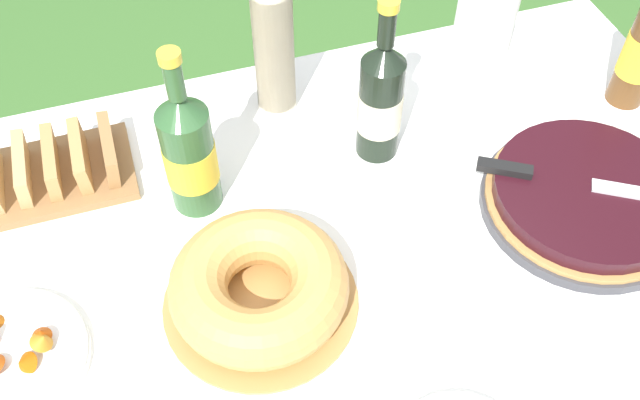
{
  "coord_description": "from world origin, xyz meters",
  "views": [
    {
      "loc": [
        -0.26,
        -0.6,
        1.71
      ],
      "look_at": [
        -0.04,
        0.09,
        0.84
      ],
      "focal_mm": 40.0,
      "sensor_mm": 36.0,
      "label": 1
    }
  ],
  "objects_px": {
    "juice_bottle_red": "(380,100)",
    "snack_plate_near": "(5,359)",
    "cider_bottle_green": "(189,152)",
    "paper_towel_roll": "(483,31)",
    "berry_tart": "(586,198)",
    "serving_knife": "(574,181)",
    "bread_board": "(54,169)",
    "cup_stack": "(274,50)",
    "bundt_cake": "(259,287)"
  },
  "relations": [
    {
      "from": "snack_plate_near",
      "to": "paper_towel_roll",
      "type": "height_order",
      "value": "paper_towel_roll"
    },
    {
      "from": "cider_bottle_green",
      "to": "cup_stack",
      "type": "bearing_deg",
      "value": 43.81
    },
    {
      "from": "cider_bottle_green",
      "to": "bread_board",
      "type": "distance_m",
      "value": 0.27
    },
    {
      "from": "serving_knife",
      "to": "bundt_cake",
      "type": "bearing_deg",
      "value": -145.54
    },
    {
      "from": "serving_knife",
      "to": "paper_towel_roll",
      "type": "height_order",
      "value": "paper_towel_roll"
    },
    {
      "from": "serving_knife",
      "to": "snack_plate_near",
      "type": "xyz_separation_m",
      "value": [
        -0.9,
        -0.01,
        -0.05
      ]
    },
    {
      "from": "cider_bottle_green",
      "to": "juice_bottle_red",
      "type": "bearing_deg",
      "value": 3.23
    },
    {
      "from": "berry_tart",
      "to": "bread_board",
      "type": "distance_m",
      "value": 0.9
    },
    {
      "from": "berry_tart",
      "to": "cup_stack",
      "type": "bearing_deg",
      "value": 136.26
    },
    {
      "from": "berry_tart",
      "to": "juice_bottle_red",
      "type": "distance_m",
      "value": 0.38
    },
    {
      "from": "serving_knife",
      "to": "cup_stack",
      "type": "height_order",
      "value": "cup_stack"
    },
    {
      "from": "cup_stack",
      "to": "snack_plate_near",
      "type": "distance_m",
      "value": 0.66
    },
    {
      "from": "juice_bottle_red",
      "to": "berry_tart",
      "type": "bearing_deg",
      "value": -40.27
    },
    {
      "from": "cup_stack",
      "to": "paper_towel_roll",
      "type": "relative_size",
      "value": 1.3
    },
    {
      "from": "berry_tart",
      "to": "cider_bottle_green",
      "type": "height_order",
      "value": "cider_bottle_green"
    },
    {
      "from": "cider_bottle_green",
      "to": "paper_towel_roll",
      "type": "relative_size",
      "value": 1.53
    },
    {
      "from": "cup_stack",
      "to": "serving_knife",
      "type": "bearing_deg",
      "value": -44.39
    },
    {
      "from": "juice_bottle_red",
      "to": "snack_plate_near",
      "type": "relative_size",
      "value": 1.31
    },
    {
      "from": "paper_towel_roll",
      "to": "bundt_cake",
      "type": "bearing_deg",
      "value": -144.45
    },
    {
      "from": "snack_plate_near",
      "to": "cider_bottle_green",
      "type": "bearing_deg",
      "value": 33.9
    },
    {
      "from": "berry_tart",
      "to": "paper_towel_roll",
      "type": "relative_size",
      "value": 1.67
    },
    {
      "from": "serving_knife",
      "to": "juice_bottle_red",
      "type": "bearing_deg",
      "value": 170.29
    },
    {
      "from": "juice_bottle_red",
      "to": "cider_bottle_green",
      "type": "bearing_deg",
      "value": -176.77
    },
    {
      "from": "bread_board",
      "to": "serving_knife",
      "type": "bearing_deg",
      "value": -21.75
    },
    {
      "from": "bundt_cake",
      "to": "snack_plate_near",
      "type": "bearing_deg",
      "value": 177.56
    },
    {
      "from": "cider_bottle_green",
      "to": "bread_board",
      "type": "relative_size",
      "value": 1.2
    },
    {
      "from": "cider_bottle_green",
      "to": "juice_bottle_red",
      "type": "xyz_separation_m",
      "value": [
        0.33,
        0.02,
        0.0
      ]
    },
    {
      "from": "bundt_cake",
      "to": "juice_bottle_red",
      "type": "xyz_separation_m",
      "value": [
        0.28,
        0.25,
        0.07
      ]
    },
    {
      "from": "bread_board",
      "to": "juice_bottle_red",
      "type": "bearing_deg",
      "value": -10.33
    },
    {
      "from": "cup_stack",
      "to": "cider_bottle_green",
      "type": "relative_size",
      "value": 0.86
    },
    {
      "from": "serving_knife",
      "to": "bread_board",
      "type": "distance_m",
      "value": 0.87
    },
    {
      "from": "bundt_cake",
      "to": "juice_bottle_red",
      "type": "height_order",
      "value": "juice_bottle_red"
    },
    {
      "from": "juice_bottle_red",
      "to": "paper_towel_roll",
      "type": "height_order",
      "value": "juice_bottle_red"
    },
    {
      "from": "berry_tart",
      "to": "paper_towel_roll",
      "type": "distance_m",
      "value": 0.38
    },
    {
      "from": "snack_plate_near",
      "to": "paper_towel_roll",
      "type": "xyz_separation_m",
      "value": [
        0.91,
        0.37,
        0.09
      ]
    },
    {
      "from": "bundt_cake",
      "to": "snack_plate_near",
      "type": "distance_m",
      "value": 0.37
    },
    {
      "from": "bundt_cake",
      "to": "paper_towel_roll",
      "type": "distance_m",
      "value": 0.66
    },
    {
      "from": "serving_knife",
      "to": "cider_bottle_green",
      "type": "height_order",
      "value": "cider_bottle_green"
    },
    {
      "from": "bundt_cake",
      "to": "snack_plate_near",
      "type": "relative_size",
      "value": 1.24
    },
    {
      "from": "berry_tart",
      "to": "cider_bottle_green",
      "type": "bearing_deg",
      "value": 160.32
    },
    {
      "from": "cider_bottle_green",
      "to": "snack_plate_near",
      "type": "bearing_deg",
      "value": -146.1
    },
    {
      "from": "bundt_cake",
      "to": "cup_stack",
      "type": "xyz_separation_m",
      "value": [
        0.14,
        0.41,
        0.09
      ]
    },
    {
      "from": "serving_knife",
      "to": "paper_towel_roll",
      "type": "xyz_separation_m",
      "value": [
        0.0,
        0.36,
        0.04
      ]
    },
    {
      "from": "berry_tart",
      "to": "bread_board",
      "type": "xyz_separation_m",
      "value": [
        -0.83,
        0.34,
        -0.0
      ]
    },
    {
      "from": "berry_tart",
      "to": "snack_plate_near",
      "type": "xyz_separation_m",
      "value": [
        -0.93,
        0.0,
        -0.02
      ]
    },
    {
      "from": "berry_tart",
      "to": "juice_bottle_red",
      "type": "xyz_separation_m",
      "value": [
        -0.28,
        0.24,
        0.09
      ]
    },
    {
      "from": "cup_stack",
      "to": "juice_bottle_red",
      "type": "xyz_separation_m",
      "value": [
        0.14,
        -0.16,
        -0.02
      ]
    },
    {
      "from": "berry_tart",
      "to": "paper_towel_roll",
      "type": "bearing_deg",
      "value": 93.15
    },
    {
      "from": "serving_knife",
      "to": "cup_stack",
      "type": "bearing_deg",
      "value": 166.95
    },
    {
      "from": "juice_bottle_red",
      "to": "snack_plate_near",
      "type": "bearing_deg",
      "value": -160.19
    }
  ]
}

